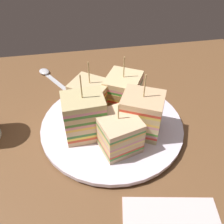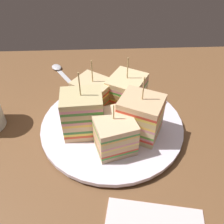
{
  "view_description": "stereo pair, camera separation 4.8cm",
  "coord_description": "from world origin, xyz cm",
  "px_view_note": "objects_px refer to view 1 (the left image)",
  "views": [
    {
      "loc": [
        -6.56,
        -35.97,
        36.57
      ],
      "look_at": [
        0.0,
        0.0,
        4.62
      ],
      "focal_mm": 38.14,
      "sensor_mm": 36.0,
      "label": 1
    },
    {
      "loc": [
        -1.74,
        -36.52,
        36.57
      ],
      "look_at": [
        0.0,
        0.0,
        4.62
      ],
      "focal_mm": 38.14,
      "sensor_mm": 36.0,
      "label": 2
    }
  ],
  "objects_px": {
    "sandwich_wedge_0": "(141,114)",
    "spoon": "(48,75)",
    "sandwich_wedge_2": "(91,97)",
    "sandwich_wedge_1": "(123,92)",
    "sandwich_wedge_3": "(84,117)",
    "chip_pile": "(118,116)",
    "plate": "(112,125)",
    "sandwich_wedge_4": "(118,132)"
  },
  "relations": [
    {
      "from": "sandwich_wedge_2",
      "to": "sandwich_wedge_4",
      "type": "distance_m",
      "value": 0.11
    },
    {
      "from": "sandwich_wedge_4",
      "to": "spoon",
      "type": "xyz_separation_m",
      "value": [
        -0.14,
        0.3,
        -0.05
      ]
    },
    {
      "from": "sandwich_wedge_2",
      "to": "sandwich_wedge_1",
      "type": "bearing_deg",
      "value": 38.04
    },
    {
      "from": "sandwich_wedge_4",
      "to": "sandwich_wedge_0",
      "type": "bearing_deg",
      "value": -76.03
    },
    {
      "from": "sandwich_wedge_1",
      "to": "sandwich_wedge_3",
      "type": "height_order",
      "value": "sandwich_wedge_3"
    },
    {
      "from": "sandwich_wedge_2",
      "to": "spoon",
      "type": "relative_size",
      "value": 0.86
    },
    {
      "from": "plate",
      "to": "sandwich_wedge_4",
      "type": "distance_m",
      "value": 0.07
    },
    {
      "from": "sandwich_wedge_2",
      "to": "chip_pile",
      "type": "distance_m",
      "value": 0.07
    },
    {
      "from": "sandwich_wedge_0",
      "to": "sandwich_wedge_4",
      "type": "relative_size",
      "value": 1.34
    },
    {
      "from": "sandwich_wedge_1",
      "to": "sandwich_wedge_2",
      "type": "distance_m",
      "value": 0.07
    },
    {
      "from": "sandwich_wedge_0",
      "to": "sandwich_wedge_3",
      "type": "height_order",
      "value": "sandwich_wedge_3"
    },
    {
      "from": "sandwich_wedge_0",
      "to": "sandwich_wedge_3",
      "type": "distance_m",
      "value": 0.11
    },
    {
      "from": "sandwich_wedge_1",
      "to": "sandwich_wedge_4",
      "type": "distance_m",
      "value": 0.12
    },
    {
      "from": "sandwich_wedge_1",
      "to": "chip_pile",
      "type": "bearing_deg",
      "value": 5.34
    },
    {
      "from": "sandwich_wedge_3",
      "to": "chip_pile",
      "type": "bearing_deg",
      "value": 19.0
    },
    {
      "from": "sandwich_wedge_1",
      "to": "plate",
      "type": "bearing_deg",
      "value": -3.48
    },
    {
      "from": "sandwich_wedge_1",
      "to": "chip_pile",
      "type": "relative_size",
      "value": 1.81
    },
    {
      "from": "plate",
      "to": "sandwich_wedge_1",
      "type": "height_order",
      "value": "sandwich_wedge_1"
    },
    {
      "from": "sandwich_wedge_2",
      "to": "sandwich_wedge_3",
      "type": "xyz_separation_m",
      "value": [
        -0.02,
        -0.07,
        0.01
      ]
    },
    {
      "from": "plate",
      "to": "sandwich_wedge_4",
      "type": "bearing_deg",
      "value": -90.62
    },
    {
      "from": "sandwich_wedge_4",
      "to": "chip_pile",
      "type": "bearing_deg",
      "value": -27.64
    },
    {
      "from": "sandwich_wedge_4",
      "to": "chip_pile",
      "type": "relative_size",
      "value": 1.43
    },
    {
      "from": "plate",
      "to": "sandwich_wedge_0",
      "type": "distance_m",
      "value": 0.08
    },
    {
      "from": "sandwich_wedge_0",
      "to": "spoon",
      "type": "xyz_separation_m",
      "value": [
        -0.19,
        0.27,
        -0.05
      ]
    },
    {
      "from": "sandwich_wedge_0",
      "to": "sandwich_wedge_2",
      "type": "xyz_separation_m",
      "value": [
        -0.09,
        0.08,
        -0.01
      ]
    },
    {
      "from": "sandwich_wedge_0",
      "to": "spoon",
      "type": "distance_m",
      "value": 0.33
    },
    {
      "from": "sandwich_wedge_3",
      "to": "sandwich_wedge_0",
      "type": "bearing_deg",
      "value": -8.35
    },
    {
      "from": "plate",
      "to": "sandwich_wedge_4",
      "type": "height_order",
      "value": "sandwich_wedge_4"
    },
    {
      "from": "plate",
      "to": "sandwich_wedge_1",
      "type": "xyz_separation_m",
      "value": [
        0.03,
        0.05,
        0.05
      ]
    },
    {
      "from": "sandwich_wedge_2",
      "to": "spoon",
      "type": "height_order",
      "value": "sandwich_wedge_2"
    },
    {
      "from": "plate",
      "to": "spoon",
      "type": "relative_size",
      "value": 2.1
    },
    {
      "from": "sandwich_wedge_0",
      "to": "chip_pile",
      "type": "bearing_deg",
      "value": -18.49
    },
    {
      "from": "sandwich_wedge_2",
      "to": "chip_pile",
      "type": "relative_size",
      "value": 1.77
    },
    {
      "from": "sandwich_wedge_4",
      "to": "spoon",
      "type": "distance_m",
      "value": 0.33
    },
    {
      "from": "sandwich_wedge_3",
      "to": "sandwich_wedge_4",
      "type": "height_order",
      "value": "sandwich_wedge_3"
    },
    {
      "from": "sandwich_wedge_2",
      "to": "sandwich_wedge_0",
      "type": "bearing_deg",
      "value": -5.26
    },
    {
      "from": "sandwich_wedge_1",
      "to": "spoon",
      "type": "height_order",
      "value": "sandwich_wedge_1"
    },
    {
      "from": "sandwich_wedge_2",
      "to": "spoon",
      "type": "xyz_separation_m",
      "value": [
        -0.1,
        0.19,
        -0.05
      ]
    },
    {
      "from": "sandwich_wedge_0",
      "to": "plate",
      "type": "bearing_deg",
      "value": -3.4
    },
    {
      "from": "plate",
      "to": "chip_pile",
      "type": "relative_size",
      "value": 4.34
    },
    {
      "from": "sandwich_wedge_4",
      "to": "chip_pile",
      "type": "height_order",
      "value": "sandwich_wedge_4"
    },
    {
      "from": "sandwich_wedge_0",
      "to": "sandwich_wedge_1",
      "type": "bearing_deg",
      "value": -50.08
    }
  ]
}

